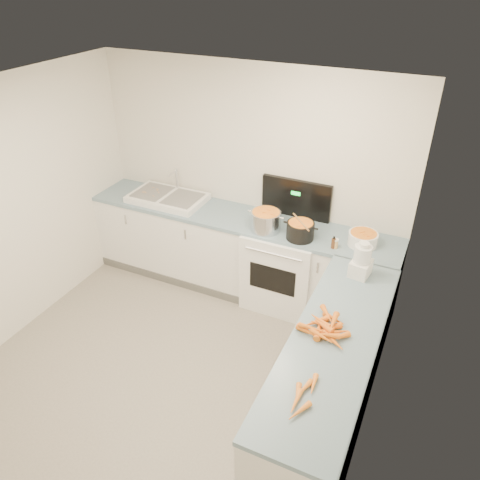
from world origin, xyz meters
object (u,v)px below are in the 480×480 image
at_px(stove, 283,265).
at_px(extract_bottle, 333,243).
at_px(black_pot, 300,231).
at_px(mixing_bowl, 363,239).
at_px(spice_jar, 335,244).
at_px(food_processor, 362,261).
at_px(sink, 168,198).
at_px(steel_pot, 266,222).

relative_size(stove, extract_bottle, 13.06).
xyz_separation_m(black_pot, mixing_bowl, (0.59, 0.14, -0.01)).
xyz_separation_m(extract_bottle, spice_jar, (0.02, 0.01, -0.01)).
bearing_deg(food_processor, spice_jar, 132.26).
relative_size(stove, spice_jar, 16.61).
height_order(black_pot, spice_jar, black_pot).
distance_m(sink, spice_jar, 2.03).
height_order(stove, sink, stove).
bearing_deg(extract_bottle, sink, 174.56).
xyz_separation_m(stove, extract_bottle, (0.55, -0.17, 0.52)).
bearing_deg(mixing_bowl, spice_jar, -143.11).
height_order(sink, mixing_bowl, sink).
relative_size(sink, black_pot, 3.13).
distance_m(black_pot, food_processor, 0.78).
bearing_deg(sink, mixing_bowl, -0.29).
xyz_separation_m(steel_pot, spice_jar, (0.74, -0.04, -0.05)).
xyz_separation_m(sink, extract_bottle, (2.00, -0.19, 0.01)).
distance_m(sink, extract_bottle, 2.01).
bearing_deg(mixing_bowl, food_processor, -79.86).
relative_size(black_pot, mixing_bowl, 0.97).
distance_m(extract_bottle, food_processor, 0.48).
distance_m(mixing_bowl, food_processor, 0.53).
height_order(sink, food_processor, food_processor).
bearing_deg(mixing_bowl, black_pot, -166.56).
bearing_deg(mixing_bowl, sink, 179.71).
relative_size(sink, mixing_bowl, 3.02).
distance_m(steel_pot, mixing_bowl, 0.98).
height_order(mixing_bowl, food_processor, food_processor).
height_order(sink, extract_bottle, sink).
bearing_deg(steel_pot, food_processor, -19.93).
bearing_deg(stove, black_pot, -34.41).
bearing_deg(black_pot, steel_pot, 178.32).
bearing_deg(food_processor, steel_pot, 160.07).
height_order(steel_pot, extract_bottle, steel_pot).
distance_m(sink, steel_pot, 1.28).
bearing_deg(black_pot, mixing_bowl, 13.44).
relative_size(steel_pot, extract_bottle, 2.98).
height_order(stove, steel_pot, stove).
relative_size(mixing_bowl, extract_bottle, 2.73).
relative_size(sink, food_processor, 2.59).
bearing_deg(extract_bottle, steel_pot, 176.14).
bearing_deg(steel_pot, mixing_bowl, 7.68).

